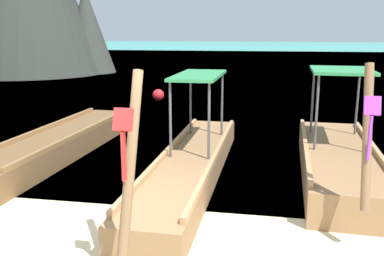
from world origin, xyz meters
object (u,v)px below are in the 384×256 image
object	(u,v)px
longtail_boat_orange_ribbon	(60,144)
longtail_boat_violet_ribbon	(338,160)
longtail_boat_red_ribbon	(191,163)
mooring_buoy_near	(158,95)

from	to	relation	value
longtail_boat_orange_ribbon	longtail_boat_violet_ribbon	bearing A→B (deg)	-4.15
longtail_boat_red_ribbon	mooring_buoy_near	xyz separation A→B (m)	(-3.07, 9.22, -0.07)
longtail_boat_orange_ribbon	longtail_boat_red_ribbon	size ratio (longest dim) A/B	0.95
longtail_boat_orange_ribbon	mooring_buoy_near	world-z (taller)	longtail_boat_orange_ribbon
mooring_buoy_near	longtail_boat_violet_ribbon	bearing A→B (deg)	-55.40
longtail_boat_orange_ribbon	mooring_buoy_near	xyz separation A→B (m)	(0.25, 8.15, -0.03)
longtail_boat_orange_ribbon	longtail_boat_red_ribbon	distance (m)	3.49
longtail_boat_violet_ribbon	mooring_buoy_near	size ratio (longest dim) A/B	11.61
longtail_boat_orange_ribbon	longtail_boat_violet_ribbon	distance (m)	6.20
longtail_boat_red_ribbon	longtail_boat_violet_ribbon	bearing A→B (deg)	12.23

